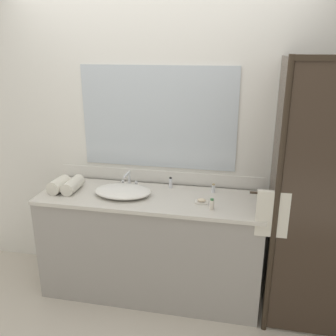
{
  "coord_description": "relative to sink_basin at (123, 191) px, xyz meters",
  "views": [
    {
      "loc": [
        0.68,
        -2.6,
        2.04
      ],
      "look_at": [
        0.15,
        0.0,
        1.15
      ],
      "focal_mm": 38.75,
      "sensor_mm": 36.0,
      "label": 1
    }
  ],
  "objects": [
    {
      "name": "ground_plane",
      "position": [
        0.22,
        0.02,
        -0.93
      ],
      "size": [
        8.0,
        8.0,
        0.0
      ],
      "primitive_type": "plane",
      "color": "beige"
    },
    {
      "name": "soap_dish",
      "position": [
        0.64,
        -0.03,
        -0.02
      ],
      "size": [
        0.1,
        0.07,
        0.04
      ],
      "color": "silver",
      "rests_on": "vanity_cabinet"
    },
    {
      "name": "amenity_bottle_shampoo",
      "position": [
        0.73,
        -0.13,
        0.01
      ],
      "size": [
        0.03,
        0.03,
        0.09
      ],
      "color": "silver",
      "rests_on": "vanity_cabinet"
    },
    {
      "name": "wall_back_with_mirror",
      "position": [
        0.22,
        0.36,
        0.37
      ],
      "size": [
        4.4,
        0.06,
        2.6
      ],
      "color": "silver",
      "rests_on": "ground_plane"
    },
    {
      "name": "rolled_towel_near_edge",
      "position": [
        -0.54,
        -0.02,
        0.02
      ],
      "size": [
        0.13,
        0.21,
        0.11
      ],
      "primitive_type": "cylinder",
      "rotation": [
        1.57,
        0.0,
        -0.08
      ],
      "color": "silver",
      "rests_on": "vanity_cabinet"
    },
    {
      "name": "faucet",
      "position": [
        -0.0,
        0.17,
        0.02
      ],
      "size": [
        0.17,
        0.16,
        0.15
      ],
      "color": "silver",
      "rests_on": "vanity_cabinet"
    },
    {
      "name": "sink_basin",
      "position": [
        0.0,
        0.0,
        0.0
      ],
      "size": [
        0.46,
        0.32,
        0.07
      ],
      "primitive_type": "ellipsoid",
      "color": "white",
      "rests_on": "vanity_cabinet"
    },
    {
      "name": "vanity_cabinet",
      "position": [
        0.22,
        0.03,
        -0.48
      ],
      "size": [
        1.8,
        0.58,
        0.9
      ],
      "color": "#9E9993",
      "rests_on": "ground_plane"
    },
    {
      "name": "amenity_bottle_body_wash",
      "position": [
        0.35,
        0.23,
        0.01
      ],
      "size": [
        0.03,
        0.03,
        0.1
      ],
      "color": "silver",
      "rests_on": "vanity_cabinet"
    },
    {
      "name": "amenity_bottle_lotion",
      "position": [
        0.71,
        0.21,
        0.0
      ],
      "size": [
        0.03,
        0.03,
        0.07
      ],
      "color": "silver",
      "rests_on": "vanity_cabinet"
    },
    {
      "name": "rolled_towel_middle",
      "position": [
        -0.43,
        0.0,
        0.02
      ],
      "size": [
        0.11,
        0.25,
        0.1
      ],
      "primitive_type": "cylinder",
      "rotation": [
        1.57,
        0.0,
        0.01
      ],
      "color": "silver",
      "rests_on": "vanity_cabinet"
    },
    {
      "name": "shower_enclosure",
      "position": [
        1.49,
        -0.17,
        0.09
      ],
      "size": [
        1.2,
        0.59,
        2.0
      ],
      "color": "#2D2319",
      "rests_on": "ground_plane"
    }
  ]
}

